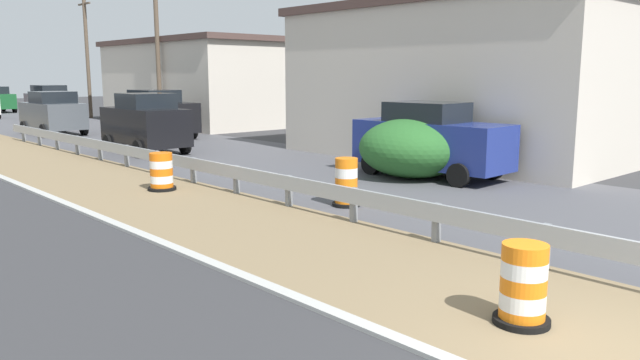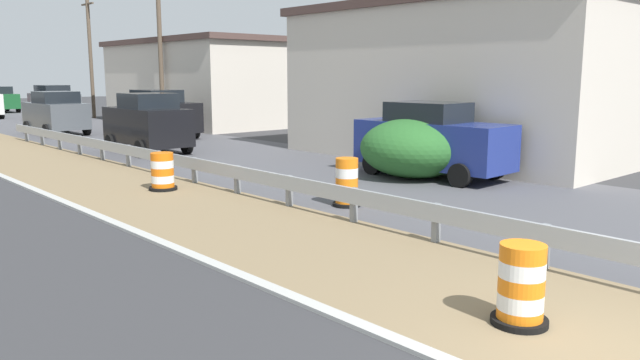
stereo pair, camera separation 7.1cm
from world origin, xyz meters
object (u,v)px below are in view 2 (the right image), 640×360
(car_mid_far_lane, at_px, (432,140))
(utility_pole_mid, at_px, (160,48))
(car_distant_c, at_px, (159,114))
(utility_pole_far, at_px, (91,56))
(traffic_barrel_close, at_px, (347,184))
(traffic_barrel_nearest, at_px, (521,289))
(car_lead_near_lane, at_px, (147,123))
(car_trailing_near_lane, at_px, (54,102))
(traffic_barrel_mid, at_px, (163,173))
(utility_pole_near, at_px, (483,11))
(car_lead_far_lane, at_px, (56,113))

(car_mid_far_lane, relative_size, utility_pole_mid, 0.56)
(car_distant_c, height_order, utility_pole_far, utility_pole_far)
(car_mid_far_lane, bearing_deg, traffic_barrel_close, -77.33)
(traffic_barrel_close, height_order, utility_pole_mid, utility_pole_mid)
(traffic_barrel_nearest, xyz_separation_m, utility_pole_mid, (9.69, 26.90, 3.86))
(traffic_barrel_nearest, height_order, car_lead_near_lane, car_lead_near_lane)
(car_mid_far_lane, bearing_deg, car_trailing_near_lane, 177.66)
(car_mid_far_lane, distance_m, utility_pole_mid, 19.91)
(traffic_barrel_mid, xyz_separation_m, utility_pole_far, (9.44, 27.49, 3.76))
(car_lead_near_lane, xyz_separation_m, car_mid_far_lane, (3.42, -10.78, -0.04))
(utility_pole_near, bearing_deg, utility_pole_mid, 92.20)
(utility_pole_far, bearing_deg, utility_pole_near, -90.07)
(traffic_barrel_close, relative_size, utility_pole_mid, 0.13)
(traffic_barrel_nearest, bearing_deg, car_lead_near_lane, 76.41)
(car_mid_far_lane, bearing_deg, car_lead_near_lane, -164.54)
(traffic_barrel_mid, xyz_separation_m, car_mid_far_lane, (6.76, -3.35, 0.64))
(car_mid_far_lane, xyz_separation_m, utility_pole_near, (2.64, 0.22, 3.80))
(car_lead_far_lane, bearing_deg, traffic_barrel_close, 175.92)
(traffic_barrel_nearest, distance_m, traffic_barrel_close, 6.89)
(traffic_barrel_nearest, bearing_deg, car_distant_c, 72.07)
(car_trailing_near_lane, relative_size, car_distant_c, 0.99)
(utility_pole_far, bearing_deg, car_mid_far_lane, -94.96)
(utility_pole_near, bearing_deg, car_trailing_near_lane, 94.66)
(car_lead_far_lane, relative_size, utility_pole_mid, 0.49)
(traffic_barrel_mid, relative_size, car_lead_far_lane, 0.24)
(car_distant_c, xyz_separation_m, utility_pole_mid, (2.22, 3.82, 3.19))
(traffic_barrel_nearest, relative_size, utility_pole_near, 0.10)
(traffic_barrel_nearest, xyz_separation_m, car_distant_c, (7.47, 23.08, 0.67))
(car_trailing_near_lane, bearing_deg, car_distant_c, -3.48)
(car_mid_far_lane, height_order, car_distant_c, car_distant_c)
(car_mid_far_lane, bearing_deg, car_lead_far_lane, -172.51)
(car_trailing_near_lane, xyz_separation_m, car_lead_far_lane, (-3.58, -10.64, -0.06))
(utility_pole_near, height_order, utility_pole_mid, utility_pole_near)
(car_trailing_near_lane, xyz_separation_m, car_distant_c, (-0.45, -15.33, -0.01))
(car_distant_c, bearing_deg, traffic_barrel_nearest, -18.05)
(traffic_barrel_nearest, bearing_deg, traffic_barrel_close, 62.72)
(traffic_barrel_nearest, distance_m, car_lead_far_lane, 28.11)
(traffic_barrel_mid, bearing_deg, utility_pole_near, -18.43)
(utility_pole_far, bearing_deg, car_trailing_near_lane, 175.14)
(car_lead_far_lane, height_order, utility_pole_near, utility_pole_near)
(car_trailing_near_lane, height_order, car_distant_c, car_trailing_near_lane)
(traffic_barrel_close, bearing_deg, car_mid_far_lane, 14.79)
(car_mid_far_lane, distance_m, utility_pole_near, 4.63)
(car_mid_far_lane, distance_m, car_distant_c, 15.73)
(utility_pole_near, xyz_separation_m, utility_pole_mid, (-0.74, 19.33, -0.58))
(traffic_barrel_close, xyz_separation_m, utility_pole_mid, (6.53, 20.78, 3.81))
(traffic_barrel_close, bearing_deg, car_trailing_near_lane, 81.61)
(car_lead_far_lane, relative_size, utility_pole_far, 0.50)
(traffic_barrel_nearest, bearing_deg, car_trailing_near_lane, 78.35)
(traffic_barrel_close, bearing_deg, utility_pole_mid, 72.55)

